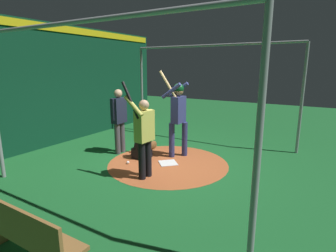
% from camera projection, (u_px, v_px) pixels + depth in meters
% --- Properties ---
extents(ground_plane, '(25.04, 25.04, 0.00)m').
position_uv_depth(ground_plane, '(168.00, 163.00, 6.60)').
color(ground_plane, '#195B28').
extents(dirt_circle, '(2.95, 2.95, 0.01)m').
position_uv_depth(dirt_circle, '(168.00, 163.00, 6.60)').
color(dirt_circle, '#AD562D').
rests_on(dirt_circle, ground).
extents(home_plate, '(0.59, 0.59, 0.01)m').
position_uv_depth(home_plate, '(168.00, 163.00, 6.60)').
color(home_plate, white).
rests_on(home_plate, dirt_circle).
extents(batter, '(0.68, 0.49, 2.25)m').
position_uv_depth(batter, '(178.00, 112.00, 6.88)').
color(batter, navy).
rests_on(batter, ground).
extents(catcher, '(0.58, 0.40, 0.91)m').
position_uv_depth(catcher, '(143.00, 145.00, 6.91)').
color(catcher, black).
rests_on(catcher, ground).
extents(umpire, '(0.22, 0.49, 1.76)m').
position_uv_depth(umpire, '(119.00, 118.00, 7.20)').
color(umpire, '#4C4C51').
rests_on(umpire, ground).
extents(visitor, '(0.56, 0.50, 2.05)m').
position_uv_depth(visitor, '(144.00, 134.00, 5.56)').
color(visitor, black).
rests_on(visitor, ground).
extents(back_wall, '(0.23, 9.04, 3.59)m').
position_uv_depth(back_wall, '(59.00, 84.00, 8.16)').
color(back_wall, '#0C3D26').
rests_on(back_wall, ground).
extents(cage_frame, '(5.35, 5.16, 3.01)m').
position_uv_depth(cage_frame, '(168.00, 78.00, 6.14)').
color(cage_frame, gray).
rests_on(cage_frame, ground).
extents(bench, '(1.69, 0.36, 0.85)m').
position_uv_depth(bench, '(23.00, 233.00, 3.12)').
color(bench, olive).
rests_on(bench, ground).
extents(baseball_0, '(0.07, 0.07, 0.07)m').
position_uv_depth(baseball_0, '(128.00, 162.00, 6.54)').
color(baseball_0, white).
rests_on(baseball_0, dirt_circle).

